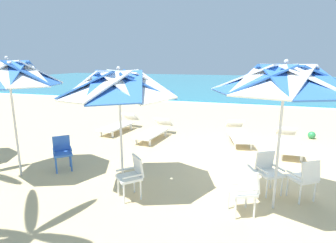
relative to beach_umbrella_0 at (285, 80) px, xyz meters
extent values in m
plane|color=#D3B784|center=(-0.20, 2.35, -2.42)|extent=(80.00, 80.00, 0.00)
cube|color=teal|center=(-0.20, 31.06, -2.37)|extent=(80.00, 36.00, 0.10)
cube|color=white|center=(-0.20, 12.76, -2.41)|extent=(80.00, 0.70, 0.01)
cylinder|color=silver|center=(0.00, 0.00, -1.27)|extent=(0.05, 0.05, 2.30)
cube|color=blue|center=(0.55, 0.23, 0.03)|extent=(1.39, 1.31, 0.48)
cube|color=white|center=(0.23, 0.55, 0.03)|extent=(1.31, 1.40, 0.48)
cube|color=blue|center=(-0.23, 0.55, 0.03)|extent=(1.31, 1.39, 0.48)
cube|color=white|center=(-0.55, 0.23, 0.03)|extent=(1.40, 1.31, 0.48)
cube|color=blue|center=(-0.55, -0.23, 0.03)|extent=(1.39, 1.31, 0.48)
cube|color=white|center=(-0.23, -0.55, 0.03)|extent=(1.31, 1.40, 0.48)
cube|color=blue|center=(0.23, -0.55, 0.03)|extent=(1.31, 1.39, 0.48)
cube|color=white|center=(0.55, -0.23, 0.03)|extent=(1.40, 1.31, 0.48)
sphere|color=silver|center=(0.00, 0.00, 0.31)|extent=(0.08, 0.08, 0.08)
cube|color=white|center=(0.53, 0.55, -1.98)|extent=(0.61, 0.61, 0.05)
cube|color=white|center=(0.65, 0.39, -1.75)|extent=(0.40, 0.32, 0.40)
cube|color=white|center=(0.37, 0.43, -1.87)|extent=(0.26, 0.35, 0.03)
cube|color=white|center=(0.70, 0.66, -1.87)|extent=(0.26, 0.35, 0.03)
cylinder|color=white|center=(0.29, 0.59, -2.21)|extent=(0.04, 0.04, 0.41)
cylinder|color=white|center=(0.58, 0.79, -2.21)|extent=(0.04, 0.04, 0.41)
cylinder|color=white|center=(0.49, 0.30, -2.21)|extent=(0.04, 0.04, 0.41)
cylinder|color=white|center=(0.78, 0.51, -2.21)|extent=(0.04, 0.04, 0.41)
cube|color=white|center=(-0.58, -0.38, -1.98)|extent=(0.59, 0.59, 0.05)
cube|color=white|center=(-0.40, -0.29, -1.75)|extent=(0.27, 0.42, 0.40)
cube|color=white|center=(-0.49, -0.56, -1.87)|extent=(0.37, 0.21, 0.03)
cube|color=white|center=(-0.67, -0.20, -1.87)|extent=(0.37, 0.21, 0.03)
cylinder|color=white|center=(-0.66, -0.62, -2.21)|extent=(0.04, 0.04, 0.41)
cylinder|color=white|center=(-0.81, -0.30, -2.21)|extent=(0.04, 0.04, 0.41)
cylinder|color=white|center=(-0.34, -0.46, -2.21)|extent=(0.04, 0.04, 0.41)
cylinder|color=white|center=(-0.50, -0.15, -2.21)|extent=(0.04, 0.04, 0.41)
cube|color=white|center=(-0.06, 0.61, -1.98)|extent=(0.61, 0.61, 0.05)
cube|color=white|center=(-0.17, 0.78, -1.75)|extent=(0.40, 0.31, 0.40)
cube|color=white|center=(0.10, 0.72, -1.87)|extent=(0.25, 0.35, 0.03)
cube|color=white|center=(-0.23, 0.50, -1.87)|extent=(0.25, 0.35, 0.03)
cylinder|color=white|center=(0.18, 0.56, -2.21)|extent=(0.04, 0.04, 0.41)
cylinder|color=white|center=(-0.11, 0.36, -2.21)|extent=(0.04, 0.04, 0.41)
cylinder|color=white|center=(-0.01, 0.85, -2.21)|extent=(0.04, 0.04, 0.41)
cylinder|color=white|center=(-0.31, 0.66, -2.21)|extent=(0.04, 0.04, 0.41)
cylinder|color=silver|center=(-3.09, -0.14, -1.36)|extent=(0.05, 0.05, 2.11)
cube|color=blue|center=(-2.55, 0.09, -0.14)|extent=(1.35, 1.30, 0.56)
cube|color=white|center=(-2.87, 0.41, -0.14)|extent=(1.28, 1.38, 0.56)
cube|color=blue|center=(-3.32, 0.41, -0.14)|extent=(1.30, 1.35, 0.56)
cube|color=white|center=(-3.64, 0.09, -0.14)|extent=(1.38, 1.28, 0.56)
cube|color=blue|center=(-3.64, -0.36, -0.14)|extent=(1.35, 1.30, 0.56)
cube|color=white|center=(-3.32, -0.68, -0.14)|extent=(1.28, 1.38, 0.56)
cube|color=blue|center=(-2.87, -0.68, -0.14)|extent=(1.30, 1.35, 0.56)
cube|color=white|center=(-2.55, -0.36, -0.14)|extent=(1.38, 1.28, 0.56)
sphere|color=silver|center=(-3.09, -0.14, 0.17)|extent=(0.08, 0.08, 0.08)
cube|color=white|center=(-2.77, -0.48, -1.98)|extent=(0.62, 0.62, 0.05)
cube|color=white|center=(-2.63, -0.33, -1.75)|extent=(0.37, 0.36, 0.40)
cube|color=white|center=(-2.63, -0.62, -1.87)|extent=(0.30, 0.31, 0.03)
cube|color=white|center=(-2.92, -0.34, -1.87)|extent=(0.30, 0.31, 0.03)
cylinder|color=white|center=(-2.77, -0.73, -2.21)|extent=(0.04, 0.04, 0.41)
cylinder|color=white|center=(-3.02, -0.48, -2.21)|extent=(0.04, 0.04, 0.41)
cylinder|color=white|center=(-2.52, -0.47, -2.21)|extent=(0.04, 0.04, 0.41)
cylinder|color=white|center=(-2.78, -0.23, -2.21)|extent=(0.04, 0.04, 0.41)
cylinder|color=silver|center=(-5.80, -0.27, -1.28)|extent=(0.05, 0.05, 2.27)
cube|color=blue|center=(-5.28, -0.06, 0.05)|extent=(1.26, 1.20, 0.57)
cube|color=white|center=(-5.58, 0.24, 0.05)|extent=(1.20, 1.24, 0.57)
cube|color=blue|center=(-6.01, 0.24, 0.05)|extent=(1.20, 1.26, 0.57)
cube|color=white|center=(-5.28, -0.48, 0.05)|extent=(1.24, 1.20, 0.57)
sphere|color=silver|center=(-5.80, -0.27, 0.39)|extent=(0.08, 0.08, 0.08)
cube|color=blue|center=(-5.01, 0.32, -1.98)|extent=(0.62, 0.62, 0.05)
cube|color=blue|center=(-5.14, 0.46, -1.75)|extent=(0.37, 0.35, 0.40)
cube|color=blue|center=(-4.86, 0.45, -1.87)|extent=(0.30, 0.32, 0.03)
cube|color=blue|center=(-5.16, 0.18, -1.87)|extent=(0.30, 0.32, 0.03)
cylinder|color=blue|center=(-4.76, 0.31, -2.21)|extent=(0.04, 0.04, 0.41)
cylinder|color=blue|center=(-5.02, 0.07, -2.21)|extent=(0.04, 0.04, 0.41)
cylinder|color=blue|center=(-5.00, 0.56, -2.21)|extent=(0.04, 0.04, 0.41)
cylinder|color=blue|center=(-5.26, 0.33, -2.21)|extent=(0.04, 0.04, 0.41)
cube|color=white|center=(0.61, 3.49, -2.17)|extent=(0.64, 1.70, 0.06)
cube|color=white|center=(0.61, 4.54, -1.98)|extent=(0.61, 0.48, 0.36)
cube|color=white|center=(0.87, 2.85, -2.31)|extent=(0.06, 0.06, 0.22)
cube|color=white|center=(0.36, 2.85, -2.31)|extent=(0.06, 0.06, 0.22)
cube|color=white|center=(0.87, 4.13, -2.31)|extent=(0.06, 0.06, 0.22)
cube|color=white|center=(0.35, 4.13, -2.31)|extent=(0.06, 0.06, 0.22)
cube|color=white|center=(-0.88, 4.12, -2.17)|extent=(1.03, 1.80, 0.06)
cube|color=white|center=(-1.13, 5.14, -1.98)|extent=(0.71, 0.61, 0.36)
cube|color=white|center=(-0.48, 3.56, -2.31)|extent=(0.06, 0.06, 0.22)
cube|color=white|center=(-0.97, 3.44, -2.31)|extent=(0.06, 0.06, 0.22)
cube|color=white|center=(-0.78, 4.80, -2.31)|extent=(0.06, 0.06, 0.22)
cube|color=white|center=(-1.28, 4.67, -2.31)|extent=(0.06, 0.06, 0.22)
cube|color=white|center=(-3.86, 3.56, -2.17)|extent=(0.80, 1.75, 0.06)
cube|color=white|center=(-3.76, 4.61, -1.98)|extent=(0.65, 0.53, 0.36)
cube|color=white|center=(-3.67, 2.90, -2.31)|extent=(0.06, 0.06, 0.22)
cube|color=white|center=(-4.18, 2.95, -2.31)|extent=(0.06, 0.06, 0.22)
cube|color=white|center=(-3.55, 4.17, -2.31)|extent=(0.06, 0.06, 0.22)
cube|color=white|center=(-4.06, 4.22, -2.31)|extent=(0.06, 0.06, 0.22)
cube|color=white|center=(-5.53, 4.08, -2.17)|extent=(0.81, 1.76, 0.06)
cube|color=white|center=(-5.42, 5.13, -1.98)|extent=(0.65, 0.54, 0.36)
cube|color=white|center=(-5.34, 3.42, -2.31)|extent=(0.06, 0.06, 0.22)
cube|color=white|center=(-5.85, 3.47, -2.31)|extent=(0.06, 0.06, 0.22)
cube|color=white|center=(-5.21, 4.69, -2.31)|extent=(0.06, 0.06, 0.22)
cube|color=white|center=(-5.72, 4.74, -2.31)|extent=(0.06, 0.06, 0.22)
sphere|color=#2D8C4C|center=(1.56, 5.48, -2.28)|extent=(0.27, 0.27, 0.27)
camera|label=1|loc=(-0.46, -5.07, 0.31)|focal=29.02mm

